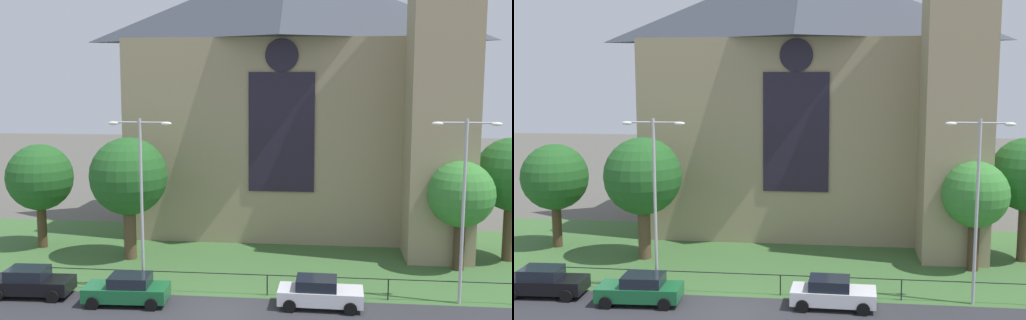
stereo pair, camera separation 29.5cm
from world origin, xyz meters
TOP-DOWN VIEW (x-y plane):
  - ground at (0.00, 10.00)m, footprint 160.00×160.00m
  - grass_verge at (0.00, 8.00)m, footprint 120.00×20.00m
  - church_building at (2.77, 18.03)m, footprint 23.20×16.20m
  - iron_railing at (2.00, 2.50)m, footprint 25.07×0.07m
  - tree_right_near at (12.89, 8.14)m, footprint 3.90×3.90m
  - tree_left_far at (-13.91, 10.22)m, footprint 4.41×4.41m
  - tree_left_near at (-7.20, 8.26)m, footprint 4.85×4.85m
  - streetlamp_near at (-4.63, 2.40)m, footprint 3.37×0.26m
  - streetlamp_far at (11.80, 2.40)m, footprint 3.37×0.26m
  - parked_car_black at (-10.29, 1.05)m, footprint 4.27×2.16m
  - parked_car_green at (-4.91, 0.50)m, footprint 4.28×2.18m
  - parked_car_white at (4.75, 1.09)m, footprint 4.24×2.10m

SIDE VIEW (x-z plane):
  - ground at x=0.00m, z-range 0.00..0.00m
  - grass_verge at x=0.00m, z-range 0.00..0.01m
  - parked_car_black at x=-10.29m, z-range -0.01..1.50m
  - parked_car_green at x=-4.91m, z-range -0.01..1.50m
  - parked_car_white at x=4.75m, z-range -0.01..1.50m
  - iron_railing at x=2.00m, z-range 0.39..1.51m
  - tree_right_near at x=12.89m, z-range 1.25..7.78m
  - tree_left_far at x=-13.91m, z-range 1.24..8.21m
  - tree_left_near at x=-7.20m, z-range 1.36..9.06m
  - streetlamp_near at x=-4.63m, z-range 1.17..10.43m
  - streetlamp_far at x=11.80m, z-range 1.17..10.55m
  - church_building at x=2.77m, z-range -2.73..23.27m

